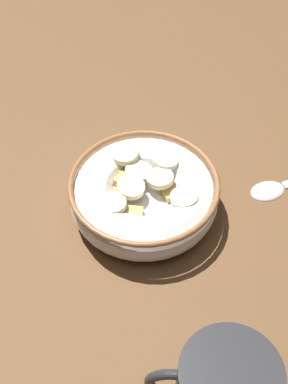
{
  "coord_description": "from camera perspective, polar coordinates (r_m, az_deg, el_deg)",
  "views": [
    {
      "loc": [
        -3.88,
        35.48,
        45.36
      ],
      "look_at": [
        0.0,
        0.0,
        3.0
      ],
      "focal_mm": 47.71,
      "sensor_mm": 36.0,
      "label": 1
    }
  ],
  "objects": [
    {
      "name": "cereal_bowl",
      "position": [
        0.56,
        0.01,
        -0.27
      ],
      "size": [
        16.35,
        16.35,
        5.12
      ],
      "color": "white",
      "rests_on": "ground_plane"
    },
    {
      "name": "spoon",
      "position": [
        0.62,
        15.7,
        0.96
      ],
      "size": [
        15.53,
        9.44,
        0.8
      ],
      "color": "#B7B7BC",
      "rests_on": "ground_plane"
    },
    {
      "name": "ground_plane",
      "position": [
        0.59,
        0.0,
        -2.52
      ],
      "size": [
        101.46,
        101.46,
        2.0
      ],
      "primitive_type": "cube",
      "color": "brown"
    }
  ]
}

